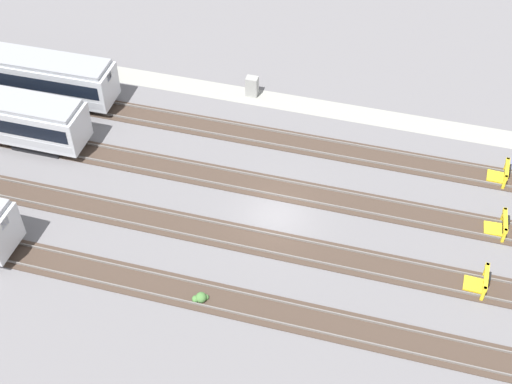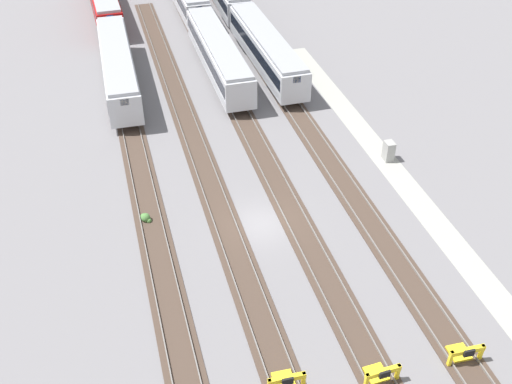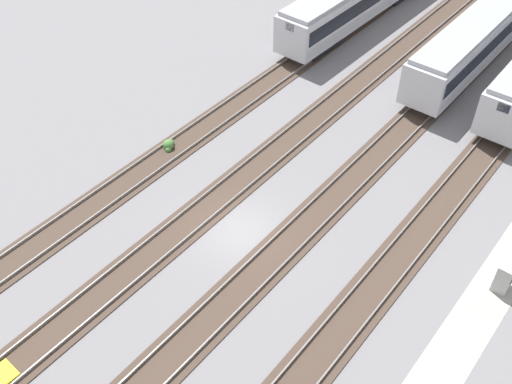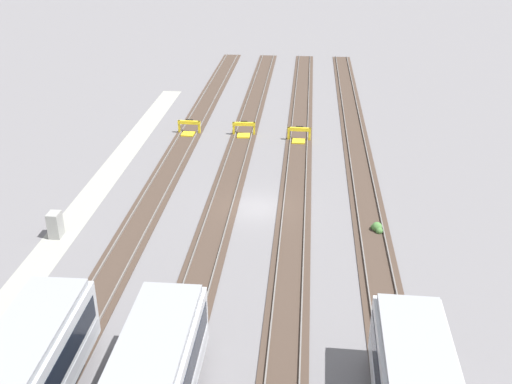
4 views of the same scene
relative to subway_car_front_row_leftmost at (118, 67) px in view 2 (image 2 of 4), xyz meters
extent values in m
plane|color=slate|center=(-23.32, -7.33, -2.04)|extent=(400.00, 400.00, 0.00)
cube|color=#9E9E93|center=(-23.32, -18.99, -2.04)|extent=(54.00, 2.00, 0.01)
cube|color=#47382D|center=(-23.32, -14.62, -2.01)|extent=(90.00, 2.23, 0.06)
cube|color=slate|center=(-23.32, -13.90, -1.90)|extent=(90.00, 0.07, 0.15)
cube|color=slate|center=(-23.32, -15.34, -1.90)|extent=(90.00, 0.07, 0.15)
cube|color=#47382D|center=(-23.32, -9.76, -2.01)|extent=(90.00, 2.24, 0.06)
cube|color=slate|center=(-23.32, -9.04, -1.90)|extent=(90.00, 0.07, 0.15)
cube|color=slate|center=(-23.32, -10.47, -1.90)|extent=(90.00, 0.07, 0.15)
cube|color=#47382D|center=(-23.32, -4.89, -2.01)|extent=(90.00, 2.24, 0.06)
cube|color=slate|center=(-23.32, -4.18, -1.90)|extent=(90.00, 0.07, 0.15)
cube|color=slate|center=(-23.32, -5.61, -1.90)|extent=(90.00, 0.07, 0.15)
cube|color=#47382D|center=(-23.32, -0.03, -2.01)|extent=(90.00, 2.23, 0.06)
cube|color=slate|center=(-23.32, 0.68, -1.90)|extent=(90.00, 0.07, 0.15)
cube|color=slate|center=(-23.32, -0.75, -1.90)|extent=(90.00, 0.07, 0.15)
cube|color=silver|center=(0.00, 0.00, 0.01)|extent=(18.05, 3.14, 2.70)
cube|color=black|center=(0.00, 0.00, 0.33)|extent=(17.33, 3.17, 1.08)
cube|color=#B2B5BA|center=(0.00, 0.00, -0.75)|extent=(17.69, 3.17, 0.54)
cube|color=#999BA0|center=(0.00, 0.00, 1.51)|extent=(17.51, 2.85, 0.30)
cube|color=blue|center=(8.96, -0.17, 1.01)|extent=(0.09, 0.70, 0.56)
cube|color=blue|center=(-8.96, 0.17, 1.01)|extent=(0.09, 0.70, 0.56)
cube|color=black|center=(5.58, -0.11, -1.69)|extent=(3.64, 2.31, 0.70)
cube|color=black|center=(-5.58, 0.11, -1.69)|extent=(3.64, 2.31, 0.70)
cube|color=silver|center=(0.00, -9.70, 0.01)|extent=(18.00, 2.83, 2.70)
cube|color=black|center=(0.00, -9.70, 0.33)|extent=(17.28, 2.87, 1.08)
cube|color=#B2B5BA|center=(0.00, -9.70, -0.75)|extent=(17.64, 2.86, 0.54)
cube|color=#999BA0|center=(0.00, -9.70, 1.51)|extent=(17.46, 2.55, 0.30)
cube|color=blue|center=(8.96, -9.71, 1.01)|extent=(0.08, 0.70, 0.56)
cube|color=blue|center=(-8.96, -9.68, 1.01)|extent=(0.08, 0.70, 0.56)
cube|color=black|center=(5.58, -9.71, -1.69)|extent=(3.60, 2.25, 0.70)
cube|color=black|center=(-5.58, -9.69, -1.69)|extent=(3.60, 2.25, 0.70)
cube|color=silver|center=(0.00, -14.56, 0.01)|extent=(18.04, 3.04, 2.70)
cube|color=black|center=(0.00, -14.56, 0.33)|extent=(17.32, 3.07, 1.08)
cube|color=#B2B5BA|center=(0.00, -14.56, -0.75)|extent=(17.68, 3.06, 0.54)
cube|color=#999BA0|center=(0.00, -14.56, 1.51)|extent=(17.49, 2.75, 0.30)
cube|color=blue|center=(8.96, -14.45, 1.01)|extent=(0.09, 0.70, 0.56)
cube|color=blue|center=(-8.96, -14.68, 1.01)|extent=(0.09, 0.70, 0.56)
cube|color=black|center=(5.58, -14.49, -1.69)|extent=(3.63, 2.29, 0.70)
cube|color=black|center=(-5.58, -14.64, -1.69)|extent=(3.63, 2.29, 0.70)
cube|color=blue|center=(10.16, -9.87, 1.01)|extent=(0.09, 0.70, 0.56)
cube|color=black|center=(13.54, -9.84, -1.69)|extent=(3.62, 2.27, 0.70)
cube|color=blue|center=(9.65, -14.41, 1.01)|extent=(0.09, 0.70, 0.56)
cube|color=black|center=(13.03, -14.48, -1.69)|extent=(3.64, 2.31, 0.70)
cube|color=#990000|center=(19.08, -0.02, -0.75)|extent=(17.71, 3.28, 0.54)
cube|color=blue|center=(10.12, -0.25, 1.01)|extent=(0.10, 0.70, 0.56)
cube|color=black|center=(13.50, -0.16, -1.69)|extent=(3.66, 2.33, 0.70)
cube|color=yellow|center=(-37.25, -13.72, -1.46)|extent=(0.19, 0.19, 1.15)
cube|color=yellow|center=(-37.32, -15.52, -1.46)|extent=(0.19, 0.19, 1.15)
cube|color=yellow|center=(-37.28, -14.62, -1.04)|extent=(0.32, 2.01, 0.30)
cube|color=yellow|center=(-36.73, -14.64, -1.95)|extent=(1.14, 1.12, 0.18)
cube|color=black|center=(-37.46, -14.61, -1.04)|extent=(0.14, 0.60, 0.44)
cube|color=yellow|center=(-37.34, -8.86, -1.46)|extent=(0.19, 0.19, 1.15)
cube|color=yellow|center=(-37.25, -10.66, -1.46)|extent=(0.19, 0.19, 1.15)
cube|color=yellow|center=(-37.29, -9.76, -1.04)|extent=(0.33, 2.01, 0.30)
cube|color=yellow|center=(-36.74, -9.73, -1.95)|extent=(1.15, 1.13, 0.18)
cube|color=black|center=(-37.47, -9.76, -1.04)|extent=(0.15, 0.60, 0.44)
cube|color=yellow|center=(-36.38, -5.79, -1.46)|extent=(0.19, 0.19, 1.15)
cube|color=yellow|center=(-36.34, -4.89, -1.04)|extent=(0.32, 2.01, 0.30)
cube|color=yellow|center=(-35.79, -4.92, -1.95)|extent=(1.14, 1.12, 0.18)
cube|color=black|center=(-36.52, -4.89, -1.04)|extent=(0.14, 0.60, 0.44)
cube|color=#9E9E99|center=(-18.40, -19.20, -1.24)|extent=(0.90, 0.70, 1.60)
cube|color=#333338|center=(-18.40, -19.56, -1.00)|extent=(0.70, 0.04, 0.36)
sphere|color=#4C7F3D|center=(-20.80, 0.29, -1.76)|extent=(0.64, 0.64, 0.64)
sphere|color=#4C7F3D|center=(-20.50, 0.41, -1.86)|extent=(0.44, 0.44, 0.44)
sphere|color=#4C7F3D|center=(-21.02, 0.11, -1.90)|extent=(0.36, 0.36, 0.36)
camera|label=1|loc=(-30.33, 23.18, 31.26)|focal=50.00mm
camera|label=2|loc=(-53.54, 1.56, 24.74)|focal=42.00mm
camera|label=3|loc=(-39.13, -21.11, 20.59)|focal=42.00mm
camera|label=4|loc=(12.15, -4.29, 16.12)|focal=42.00mm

